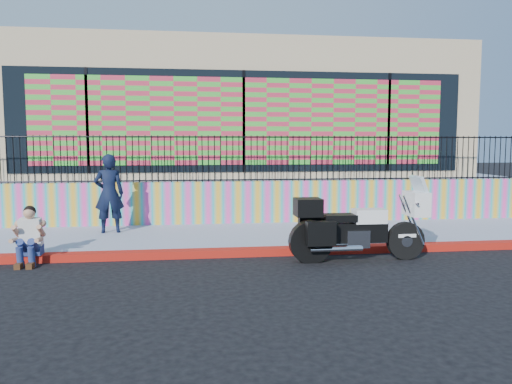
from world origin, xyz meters
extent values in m
plane|color=black|center=(0.00, 0.00, 0.00)|extent=(90.00, 90.00, 0.00)
cube|color=#A6250B|center=(0.00, 0.00, 0.07)|extent=(16.00, 0.30, 0.15)
cube|color=#8B92A6|center=(0.00, 1.65, 0.07)|extent=(16.00, 3.00, 0.15)
cube|color=#FF43A7|center=(0.00, 3.25, 0.70)|extent=(16.00, 0.20, 1.10)
cube|color=#8B92A6|center=(0.00, 8.35, 0.62)|extent=(16.00, 10.00, 1.25)
cube|color=tan|center=(0.00, 8.15, 3.25)|extent=(14.00, 8.00, 4.00)
cube|color=black|center=(0.00, 4.13, 2.85)|extent=(12.60, 0.04, 2.80)
cube|color=#CA2D47|center=(0.00, 4.10, 2.85)|extent=(11.48, 0.02, 2.40)
cylinder|color=black|center=(2.64, -0.70, 0.37)|extent=(0.73, 0.16, 0.73)
cylinder|color=black|center=(0.75, -0.70, 0.37)|extent=(0.73, 0.16, 0.73)
cube|color=black|center=(1.70, -0.70, 0.55)|extent=(1.05, 0.31, 0.38)
cube|color=silver|center=(1.64, -0.70, 0.44)|extent=(0.44, 0.38, 0.33)
cube|color=white|center=(1.90, -0.70, 0.86)|extent=(0.61, 0.35, 0.27)
cube|color=black|center=(1.31, -0.70, 0.84)|extent=(0.61, 0.38, 0.13)
cube|color=white|center=(2.84, -0.70, 1.09)|extent=(0.33, 0.58, 0.47)
cube|color=silver|center=(2.88, -0.70, 1.44)|extent=(0.20, 0.51, 0.37)
cube|color=black|center=(0.70, -0.70, 1.05)|extent=(0.49, 0.47, 0.33)
cube|color=black|center=(0.87, -1.03, 0.61)|extent=(0.53, 0.20, 0.44)
cube|color=black|center=(0.87, -0.36, 0.61)|extent=(0.53, 0.20, 0.44)
cube|color=white|center=(2.64, -0.70, 0.48)|extent=(0.35, 0.18, 0.07)
imported|color=black|center=(-3.38, 2.20, 1.07)|extent=(0.73, 0.53, 1.85)
cube|color=navy|center=(-4.46, -0.04, 0.24)|extent=(0.36, 0.28, 0.18)
cube|color=silver|center=(-4.46, -0.08, 0.59)|extent=(0.38, 0.27, 0.54)
sphere|color=tan|center=(-4.46, -0.12, 0.95)|extent=(0.21, 0.21, 0.21)
cube|color=#472814|center=(-4.56, -0.48, 0.05)|extent=(0.11, 0.26, 0.10)
cube|color=#472814|center=(-4.36, -0.48, 0.05)|extent=(0.11, 0.26, 0.10)
camera|label=1|loc=(-1.46, -9.76, 2.24)|focal=35.00mm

